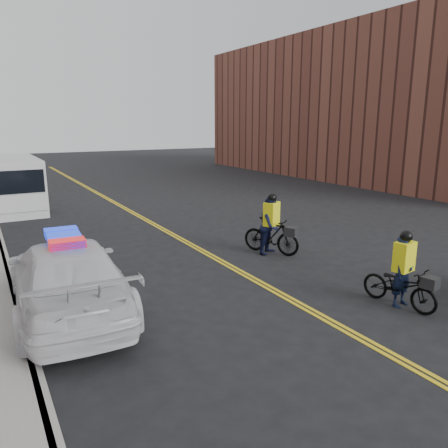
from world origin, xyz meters
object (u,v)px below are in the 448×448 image
(police_cruiser, at_px, (67,276))
(cargo_van, at_px, (15,185))
(cyclist_near, at_px, (402,280))
(cyclist_far, at_px, (271,230))

(police_cruiser, xyz_separation_m, cargo_van, (0.06, 14.07, 0.42))
(cyclist_near, bearing_deg, police_cruiser, 143.47)
(cyclist_far, bearing_deg, cargo_van, 90.90)
(cyclist_near, xyz_separation_m, cyclist_far, (-0.19, 5.11, 0.16))
(cargo_van, relative_size, cyclist_far, 3.03)
(police_cruiser, bearing_deg, cyclist_far, -164.28)
(police_cruiser, xyz_separation_m, cyclist_far, (6.87, 1.48, -0.05))
(cyclist_near, bearing_deg, cargo_van, 102.27)
(cargo_van, height_order, cyclist_near, cargo_van)
(cyclist_near, distance_m, cyclist_far, 5.12)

